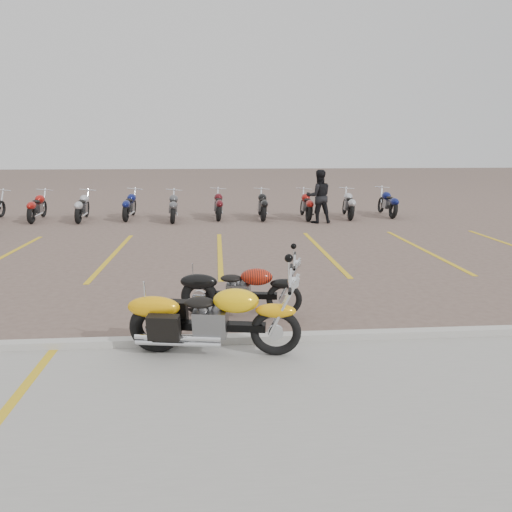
# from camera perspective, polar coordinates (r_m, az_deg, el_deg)

# --- Properties ---
(ground) EXTENTS (100.00, 100.00, 0.00)m
(ground) POSITION_cam_1_polar(r_m,az_deg,el_deg) (9.01, -3.92, -5.09)
(ground) COLOR #6E594E
(ground) RESTS_ON ground
(concrete_apron) EXTENTS (60.00, 5.00, 0.01)m
(concrete_apron) POSITION_cam_1_polar(r_m,az_deg,el_deg) (4.91, -3.21, -21.18)
(concrete_apron) COLOR #9E9B93
(concrete_apron) RESTS_ON ground
(curb) EXTENTS (60.00, 0.18, 0.12)m
(curb) POSITION_cam_1_polar(r_m,az_deg,el_deg) (7.10, -3.72, -9.53)
(curb) COLOR #ADAAA3
(curb) RESTS_ON ground
(parking_stripes) EXTENTS (38.00, 5.50, 0.01)m
(parking_stripes) POSITION_cam_1_polar(r_m,az_deg,el_deg) (12.87, -4.15, 0.34)
(parking_stripes) COLOR gold
(parking_stripes) RESTS_ON ground
(yellow_cruiser) EXTENTS (2.28, 0.54, 0.94)m
(yellow_cruiser) POSITION_cam_1_polar(r_m,az_deg,el_deg) (6.65, -5.21, -7.36)
(yellow_cruiser) COLOR black
(yellow_cruiser) RESTS_ON ground
(flame_cruiser) EXTENTS (1.97, 0.47, 0.82)m
(flame_cruiser) POSITION_cam_1_polar(r_m,az_deg,el_deg) (8.11, -2.04, -4.08)
(flame_cruiser) COLOR black
(flame_cruiser) RESTS_ON ground
(person_b) EXTENTS (0.95, 0.75, 1.88)m
(person_b) POSITION_cam_1_polar(r_m,az_deg,el_deg) (17.89, 7.19, 6.77)
(person_b) COLOR black
(person_b) RESTS_ON ground
(bg_bike_row) EXTENTS (15.54, 2.02, 1.10)m
(bg_bike_row) POSITION_cam_1_polar(r_m,az_deg,el_deg) (18.81, -6.99, 5.86)
(bg_bike_row) COLOR black
(bg_bike_row) RESTS_ON ground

